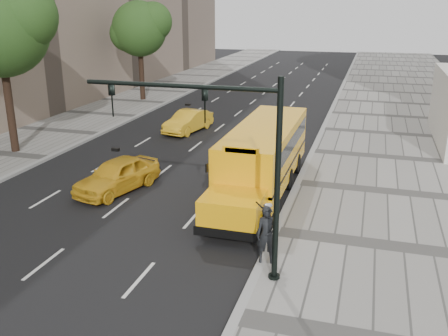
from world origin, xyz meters
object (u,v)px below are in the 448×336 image
(school_bus, at_px, (264,153))
(tree_c, at_px, (140,28))
(taxi_near, at_px, (117,175))
(tree_b, at_px, (0,26))
(pedestrian, at_px, (267,235))
(traffic_signal, at_px, (231,153))
(taxi_far, at_px, (188,121))

(school_bus, bearing_deg, tree_c, 128.64)
(tree_c, xyz_separation_m, taxi_near, (8.52, -20.77, -5.47))
(school_bus, xyz_separation_m, taxi_near, (-6.39, -2.12, -0.99))
(tree_b, xyz_separation_m, tree_c, (-0.01, 17.01, -0.86))
(tree_b, bearing_deg, pedestrian, -27.51)
(tree_b, relative_size, school_bus, 0.84)
(tree_b, height_order, tree_c, tree_b)
(traffic_signal, bearing_deg, school_bus, 95.00)
(tree_b, xyz_separation_m, taxi_near, (8.51, -3.76, -6.33))
(tree_c, height_order, traffic_signal, tree_c)
(taxi_far, xyz_separation_m, pedestrian, (8.85, -16.28, 0.41))
(tree_b, relative_size, traffic_signal, 1.52)
(school_bus, distance_m, pedestrian, 7.19)
(tree_c, distance_m, taxi_far, 13.31)
(school_bus, distance_m, taxi_near, 6.80)
(taxi_far, relative_size, pedestrian, 2.23)
(school_bus, distance_m, traffic_signal, 8.27)
(taxi_far, distance_m, pedestrian, 18.54)
(tree_c, relative_size, pedestrian, 4.37)
(tree_c, relative_size, school_bus, 0.74)
(taxi_far, xyz_separation_m, traffic_signal, (7.89, -17.22, 3.37))
(school_bus, relative_size, taxi_near, 2.56)
(tree_b, bearing_deg, taxi_near, -23.86)
(traffic_signal, bearing_deg, tree_c, 120.43)
(taxi_near, distance_m, taxi_far, 11.46)
(tree_c, xyz_separation_m, school_bus, (14.91, -18.65, -4.47))
(tree_b, relative_size, tree_c, 1.14)
(tree_b, height_order, school_bus, tree_b)
(pedestrian, height_order, traffic_signal, traffic_signal)
(traffic_signal, bearing_deg, taxi_near, 140.71)
(traffic_signal, bearing_deg, taxi_far, 114.61)
(pedestrian, bearing_deg, taxi_near, 134.62)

